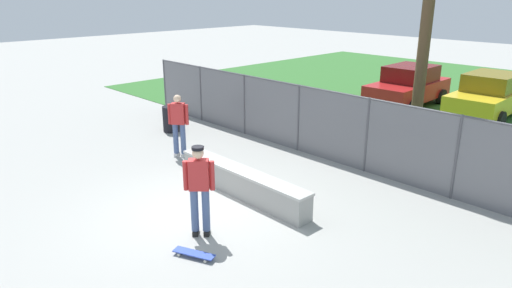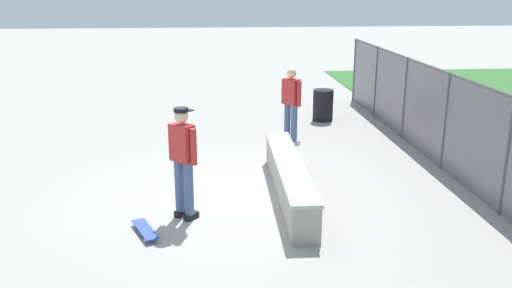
# 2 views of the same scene
# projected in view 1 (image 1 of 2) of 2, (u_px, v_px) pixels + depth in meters

# --- Properties ---
(ground_plane) EXTENTS (80.00, 80.00, 0.00)m
(ground_plane) POSITION_uv_depth(u_px,v_px,m) (197.00, 212.00, 10.05)
(ground_plane) COLOR #9E9E99
(grass_strip) EXTENTS (28.45, 20.00, 0.02)m
(grass_strip) POSITION_uv_depth(u_px,v_px,m) (475.00, 102.00, 19.89)
(grass_strip) COLOR #336B2D
(grass_strip) RESTS_ON ground
(concrete_ledge) EXTENTS (4.02, 0.54, 0.65)m
(concrete_ledge) POSITION_uv_depth(u_px,v_px,m) (242.00, 182.00, 10.77)
(concrete_ledge) COLOR #999993
(concrete_ledge) RESTS_ON ground
(skateboarder) EXTENTS (0.45, 0.46, 1.84)m
(skateboarder) POSITION_uv_depth(u_px,v_px,m) (199.00, 187.00, 8.78)
(skateboarder) COLOR black
(skateboarder) RESTS_ON ground
(skateboard) EXTENTS (0.81, 0.50, 0.09)m
(skateboard) POSITION_uv_depth(u_px,v_px,m) (194.00, 253.00, 8.32)
(skateboard) COLOR #334CB2
(skateboard) RESTS_ON ground
(chainlink_fence) EXTENTS (16.52, 0.07, 2.00)m
(chainlink_fence) POSITION_uv_depth(u_px,v_px,m) (331.00, 124.00, 12.77)
(chainlink_fence) COLOR #4C4C51
(chainlink_fence) RESTS_ON ground
(car_red) EXTENTS (2.10, 4.25, 1.66)m
(car_red) POSITION_uv_depth(u_px,v_px,m) (408.00, 86.00, 18.98)
(car_red) COLOR #B21E1E
(car_red) RESTS_ON ground
(car_yellow) EXTENTS (2.10, 4.25, 1.66)m
(car_yellow) POSITION_uv_depth(u_px,v_px,m) (489.00, 96.00, 17.25)
(car_yellow) COLOR gold
(car_yellow) RESTS_ON ground
(bystander) EXTENTS (0.50, 0.43, 1.82)m
(bystander) POSITION_uv_depth(u_px,v_px,m) (179.00, 123.00, 13.08)
(bystander) COLOR beige
(bystander) RESTS_ON ground
(trash_bin) EXTENTS (0.56, 0.56, 0.87)m
(trash_bin) POSITION_uv_depth(u_px,v_px,m) (171.00, 119.00, 15.65)
(trash_bin) COLOR black
(trash_bin) RESTS_ON ground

